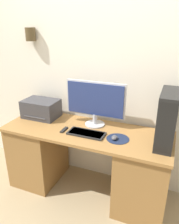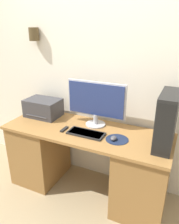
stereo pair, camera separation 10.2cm
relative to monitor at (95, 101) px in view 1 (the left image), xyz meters
The scene contains 10 objects.
ground_plane 1.14m from the monitor, 95.04° to the right, with size 12.00×12.00×0.00m, color #9E8966.
wall_back 0.38m from the monitor, 101.53° to the left, with size 6.40×0.16×2.70m.
desk 0.66m from the monitor, 104.88° to the right, with size 1.75×0.64×0.77m.
monitor is the anchor object (origin of this frame).
keyboard 0.35m from the monitor, 90.08° to the right, with size 0.37×0.17×0.02m.
mousepad 0.47m from the monitor, 34.24° to the right, with size 0.22×0.22×0.00m.
mouse 0.45m from the monitor, 40.06° to the right, with size 0.06×0.07×0.04m.
computer_tower 0.74m from the monitor, 10.38° to the right, with size 0.15×0.44×0.49m.
printer 0.68m from the monitor, behind, with size 0.40×0.29×0.21m.
remote_control 0.44m from the monitor, 134.34° to the right, with size 0.03×0.12×0.02m.
Camera 1 is at (0.80, -1.54, 1.79)m, focal length 35.00 mm.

